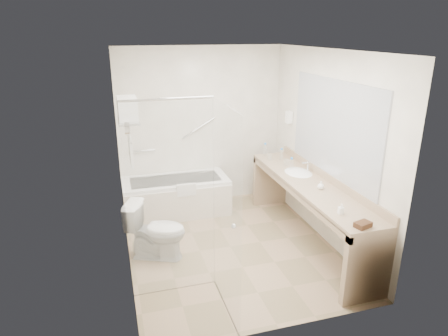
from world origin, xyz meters
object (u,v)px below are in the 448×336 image
object	(u,v)px
bathtub	(176,196)
water_bottle_left	(291,165)
vanity_counter	(309,198)
toilet	(157,231)
amenity_basket	(363,225)

from	to	relation	value
bathtub	water_bottle_left	xyz separation A→B (m)	(1.48, -0.92, 0.67)
bathtub	water_bottle_left	bearing A→B (deg)	-31.74
vanity_counter	water_bottle_left	world-z (taller)	water_bottle_left
toilet	water_bottle_left	distance (m)	2.04
vanity_counter	water_bottle_left	size ratio (longest dim) A/B	13.36
vanity_counter	amenity_basket	xyz separation A→B (m)	(-0.07, -1.25, 0.24)
bathtub	toilet	xyz separation A→B (m)	(-0.45, -1.21, 0.08)
bathtub	vanity_counter	world-z (taller)	vanity_counter
amenity_basket	water_bottle_left	world-z (taller)	water_bottle_left
bathtub	vanity_counter	xyz separation A→B (m)	(1.52, -1.39, 0.36)
vanity_counter	water_bottle_left	distance (m)	0.56
vanity_counter	bathtub	bearing A→B (deg)	137.65
bathtub	toilet	size ratio (longest dim) A/B	2.19
bathtub	water_bottle_left	distance (m)	1.86
water_bottle_left	amenity_basket	bearing A→B (deg)	-91.01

